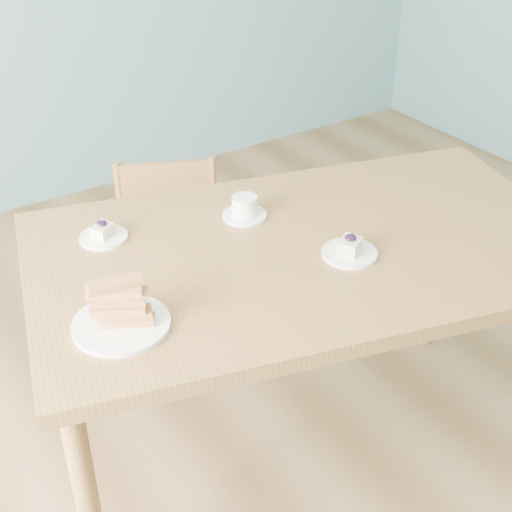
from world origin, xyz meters
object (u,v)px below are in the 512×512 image
cheesecake_plate_near (350,250)px  biscotti_plate (120,312)px  cheesecake_plate_far (103,234)px  coffee_cup (245,208)px  dining_table (307,268)px  dining_chair (173,273)px

cheesecake_plate_near → biscotti_plate: size_ratio=0.65×
cheesecake_plate_far → coffee_cup: (0.41, -0.11, 0.01)m
dining_table → cheesecake_plate_far: 0.59m
dining_table → coffee_cup: size_ratio=12.95×
dining_chair → cheesecake_plate_near: size_ratio=5.34×
coffee_cup → dining_chair: bearing=83.3°
dining_table → biscotti_plate: bearing=-160.0°
cheesecake_plate_far → biscotti_plate: 0.42m
cheesecake_plate_far → biscotti_plate: bearing=-107.3°
cheesecake_plate_near → cheesecake_plate_far: bearing=139.6°
coffee_cup → biscotti_plate: bearing=-166.3°
coffee_cup → cheesecake_plate_far: bearing=149.9°
dining_table → cheesecake_plate_near: size_ratio=11.31×
cheesecake_plate_near → cheesecake_plate_far: cheesecake_plate_near is taller
dining_table → coffee_cup: (-0.07, 0.23, 0.11)m
dining_table → biscotti_plate: (-0.60, -0.06, 0.13)m
dining_chair → coffee_cup: coffee_cup is taller
dining_chair → coffee_cup: size_ratio=6.11×
cheesecake_plate_far → coffee_cup: 0.42m
dining_chair → cheesecake_plate_far: 0.64m
dining_chair → cheesecake_plate_near: bearing=-50.8°
dining_table → dining_chair: 0.74m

